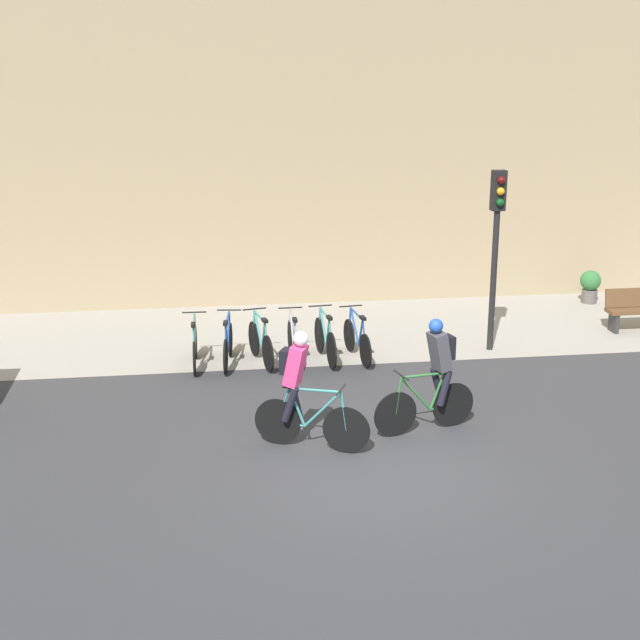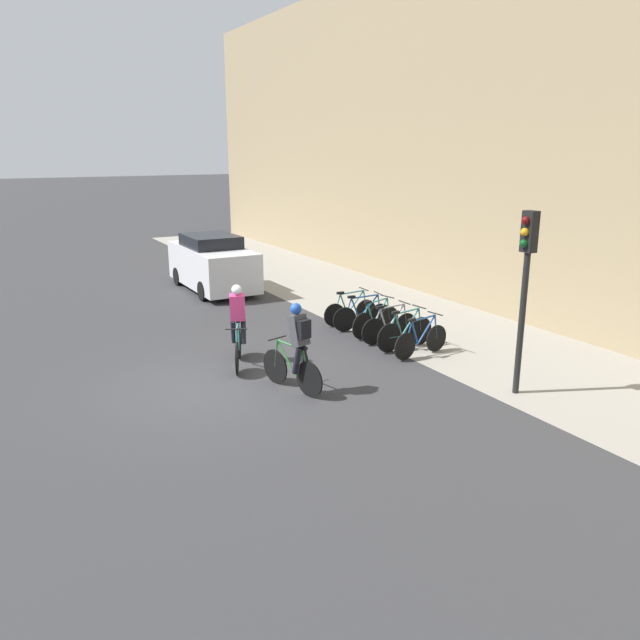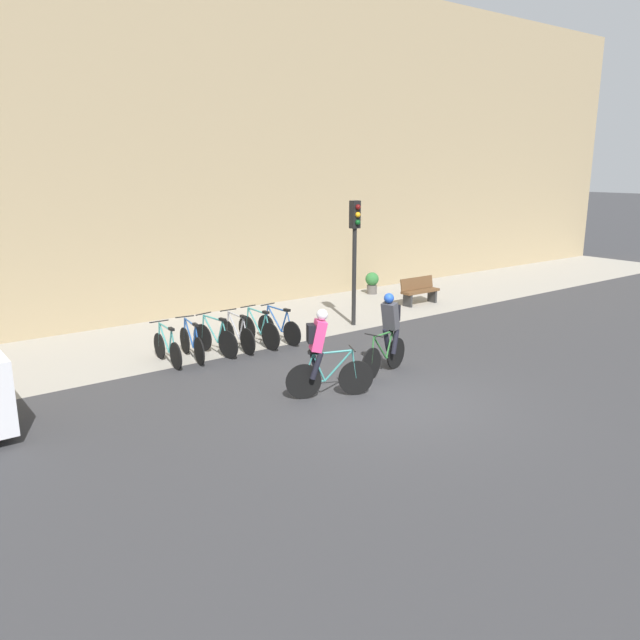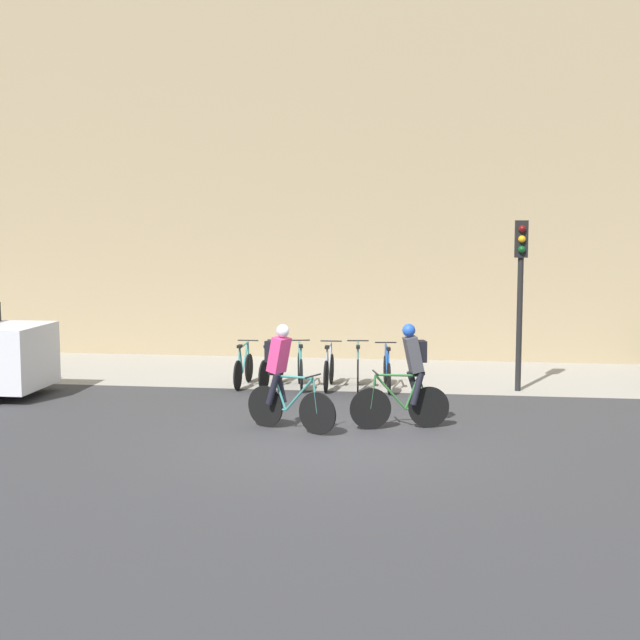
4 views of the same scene
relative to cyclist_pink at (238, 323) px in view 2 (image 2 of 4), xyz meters
name	(u,v)px [view 2 (image 2 of 4)]	position (x,y,z in m)	size (l,w,h in m)	color
ground	(212,385)	(0.95, -0.97, -0.95)	(200.00, 200.00, 0.00)	#333335
kerb_strip	(466,337)	(0.95, 5.78, -0.94)	(44.00, 4.50, 0.01)	gray
building_facade	(556,125)	(0.95, 8.33, 4.26)	(44.00, 0.60, 10.40)	#9E8966
cyclist_pink	(238,323)	(0.00, 0.00, 0.00)	(1.62, 0.79, 1.80)	black
cyclist_grey	(297,346)	(2.12, 0.37, 0.00)	(1.67, 0.60, 1.80)	black
parked_bike_0	(350,310)	(-1.54, 3.87, -0.56)	(0.46, 1.62, 0.95)	black
parked_bike_1	(363,315)	(-0.93, 3.87, -0.55)	(0.46, 1.69, 0.96)	black
parked_bike_2	(376,320)	(-0.31, 3.87, -0.54)	(0.50, 1.62, 0.97)	black
parked_bike_3	(390,326)	(0.31, 3.87, -0.55)	(0.46, 1.66, 0.97)	black
parked_bike_4	(405,332)	(0.92, 3.87, -0.54)	(0.46, 1.70, 0.98)	black
parked_bike_5	(421,339)	(1.54, 3.87, -0.55)	(0.46, 1.65, 0.96)	black
traffic_light_pole	(526,270)	(4.26, 4.07, 1.51)	(0.26, 0.30, 3.54)	black
parked_car	(213,264)	(-7.43, 2.09, -0.05)	(4.30, 1.84, 1.85)	silver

